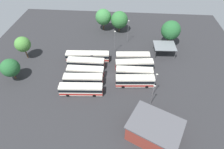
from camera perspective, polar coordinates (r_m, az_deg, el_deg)
ground_plane at (r=59.16m, az=-0.73°, el=-0.48°), size 95.89×95.89×0.00m
bus_row0_slot0 at (r=63.98m, az=6.57°, el=5.40°), size 11.82×3.54×3.53m
bus_row0_slot1 at (r=60.98m, az=7.01°, el=3.12°), size 12.73×4.04×3.53m
bus_row0_slot2 at (r=58.04m, az=7.07°, el=0.60°), size 11.68×2.81×3.53m
bus_row0_slot3 at (r=55.39m, az=7.24°, el=-2.02°), size 11.89×3.58×3.53m
bus_row1_slot0 at (r=64.61m, az=-7.65°, el=5.73°), size 15.21×3.56×3.53m
bus_row1_slot1 at (r=61.76m, az=-8.21°, el=3.58°), size 12.38×2.74×3.53m
bus_row1_slot2 at (r=58.55m, az=-8.37°, el=0.89°), size 11.80×2.79×3.53m
bus_row1_slot3 at (r=56.07m, az=-9.07°, el=-1.58°), size 12.04×3.32×3.53m
bus_row1_slot4 at (r=53.41m, az=-9.75°, el=-4.60°), size 12.70×3.46×3.53m
depot_building at (r=45.10m, az=13.13°, el=-16.73°), size 14.29×12.92×5.49m
maintenance_shelter at (r=69.01m, az=16.29°, el=8.65°), size 8.02×6.79×3.69m
lamp_post_far_corner at (r=49.72m, az=12.73°, el=-6.04°), size 0.56×0.28×7.40m
lamp_post_mid_lot at (r=66.86m, az=0.90°, el=10.63°), size 0.56×0.28×8.67m
lamp_post_by_building at (r=51.41m, az=13.31°, el=-3.03°), size 0.56×0.28×8.64m
lamp_post_near_entrance at (r=72.42m, az=5.07°, el=13.61°), size 0.56×0.28×9.37m
tree_east_edge at (r=63.32m, az=-29.44°, el=1.85°), size 5.63×5.63×7.45m
tree_north_edge at (r=79.54m, az=2.35°, el=16.84°), size 7.14×7.14×8.91m
tree_west_edge at (r=73.50m, az=18.06°, el=13.13°), size 7.20×7.20×9.89m
tree_northwest at (r=70.16m, az=-26.35°, el=8.52°), size 5.28×5.28×8.45m
tree_northeast at (r=80.47m, az=-2.76°, el=17.66°), size 6.67×6.67×9.32m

